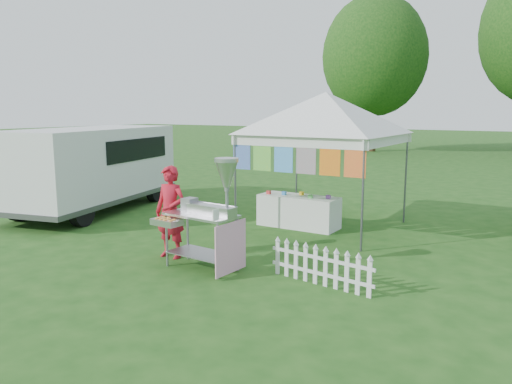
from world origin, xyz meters
The scene contains 8 objects.
ground centered at (0.00, 0.00, 0.00)m, with size 120.00×120.00×0.00m, color #1C4B15.
canopy_main centered at (0.00, 3.49, 2.99)m, with size 4.24×4.24×3.45m.
tree_left centered at (-6.00, 24.00, 5.83)m, with size 6.40×6.40×9.53m.
donut_cart centered at (-0.28, -0.32, 1.10)m, with size 1.40×0.87×1.88m.
vendor centered at (-1.34, -0.07, 0.82)m, with size 0.60×0.39×1.65m, color red.
cargo_van centered at (-5.94, 2.17, 1.16)m, with size 3.20×5.50×2.15m.
picket_fence centered at (1.54, 0.01, 0.29)m, with size 1.79×0.27×0.56m.
display_table centered at (-0.48, 3.22, 0.35)m, with size 1.80×0.70×0.71m, color white.
Camera 1 is at (4.54, -6.62, 2.63)m, focal length 35.00 mm.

